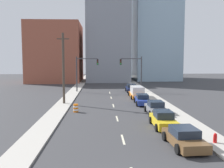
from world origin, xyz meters
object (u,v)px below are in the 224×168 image
object	(u,v)px
traffic_barrel	(76,108)
sedan_blue	(142,100)
sedan_brown	(184,138)
utility_pole_left_mid	(63,68)
sedan_yellow	(163,120)
box_truck_orange	(137,92)
traffic_signal_right	(135,69)
sedan_gray	(156,108)
traffic_signal_left	(83,69)
fire_hydrant	(215,139)
sedan_navy	(131,88)

from	to	relation	value
traffic_barrel	sedan_blue	bearing A→B (deg)	29.29
sedan_brown	sedan_blue	distance (m)	16.88
sedan_brown	traffic_barrel	bearing A→B (deg)	122.93
utility_pole_left_mid	sedan_brown	world-z (taller)	utility_pole_left_mid
sedan_brown	sedan_blue	xyz separation A→B (m)	(-0.12, 16.88, 0.02)
sedan_yellow	box_truck_orange	world-z (taller)	box_truck_orange
box_truck_orange	traffic_signal_right	bearing A→B (deg)	84.54
utility_pole_left_mid	sedan_blue	size ratio (longest dim) A/B	2.00
sedan_gray	utility_pole_left_mid	bearing A→B (deg)	148.93
sedan_blue	utility_pole_left_mid	bearing A→B (deg)	179.63
traffic_signal_right	sedan_gray	distance (m)	20.25
sedan_brown	sedan_yellow	size ratio (longest dim) A/B	1.05
sedan_gray	box_truck_orange	distance (m)	12.29
traffic_signal_left	sedan_yellow	xyz separation A→B (m)	(9.03, -25.47, -3.65)
utility_pole_left_mid	fire_hydrant	world-z (taller)	utility_pole_left_mid
fire_hydrant	sedan_gray	distance (m)	10.57
traffic_signal_right	fire_hydrant	xyz separation A→B (m)	(1.54, -30.30, -3.91)
sedan_brown	sedan_yellow	xyz separation A→B (m)	(-0.19, 5.11, 0.05)
traffic_barrel	sedan_navy	world-z (taller)	sedan_navy
sedan_navy	traffic_signal_right	bearing A→B (deg)	33.65
utility_pole_left_mid	traffic_signal_right	bearing A→B (deg)	48.50
fire_hydrant	box_truck_orange	xyz separation A→B (m)	(-2.34, 22.66, 0.46)
fire_hydrant	sedan_yellow	world-z (taller)	sedan_yellow
traffic_signal_left	utility_pole_left_mid	size ratio (longest dim) A/B	0.69
fire_hydrant	box_truck_orange	distance (m)	22.79
sedan_blue	box_truck_orange	distance (m)	6.08
fire_hydrant	sedan_yellow	distance (m)	5.46
utility_pole_left_mid	fire_hydrant	bearing A→B (deg)	-52.20
box_truck_orange	sedan_navy	xyz separation A→B (m)	(-0.05, 7.06, -0.18)
utility_pole_left_mid	traffic_barrel	distance (m)	7.29
fire_hydrant	sedan_navy	world-z (taller)	sedan_navy
utility_pole_left_mid	traffic_barrel	xyz separation A→B (m)	(2.13, -5.32, -4.50)
traffic_signal_left	box_truck_orange	xyz separation A→B (m)	(9.24, -7.63, -3.45)
sedan_gray	sedan_navy	world-z (taller)	sedan_navy
sedan_brown	sedan_navy	world-z (taller)	sedan_navy
traffic_signal_right	fire_hydrant	world-z (taller)	traffic_signal_right
traffic_signal_right	sedan_navy	distance (m)	3.77
sedan_brown	sedan_navy	distance (m)	30.01
traffic_signal_right	sedan_brown	bearing A→B (deg)	-91.54
traffic_barrel	box_truck_orange	xyz separation A→B (m)	(8.77, 10.91, 0.40)
traffic_signal_left	sedan_gray	world-z (taller)	traffic_signal_left
fire_hydrant	sedan_brown	size ratio (longest dim) A/B	0.18
utility_pole_left_mid	sedan_navy	size ratio (longest dim) A/B	2.11
traffic_signal_right	box_truck_orange	world-z (taller)	traffic_signal_right
traffic_signal_right	traffic_barrel	world-z (taller)	traffic_signal_right
traffic_signal_left	sedan_gray	distance (m)	22.40
traffic_signal_right	sedan_navy	world-z (taller)	traffic_signal_right
sedan_yellow	sedan_blue	size ratio (longest dim) A/B	0.90
sedan_yellow	sedan_navy	xyz separation A→B (m)	(0.17, 24.90, 0.02)
traffic_signal_right	box_truck_orange	bearing A→B (deg)	-95.93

